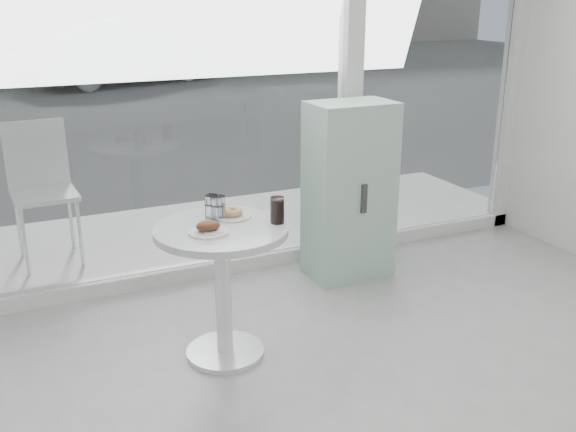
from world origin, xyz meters
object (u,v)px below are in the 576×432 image
water_tumbler_a (218,209)px  water_tumbler_b (212,207)px  main_table (222,265)px  cola_glass (277,211)px  patio_chair (42,183)px  car_silver (124,52)px  plate_fritter (209,228)px  mint_cabinet (349,191)px  plate_donut (232,214)px

water_tumbler_a → water_tumbler_b: (-0.02, 0.05, -0.00)m
main_table → cola_glass: cola_glass is taller
patio_chair → water_tumbler_a: 1.88m
patio_chair → car_silver: (2.65, 10.54, 0.09)m
patio_chair → plate_fritter: bearing=-73.3°
car_silver → water_tumbler_b: (-1.88, -12.19, 0.10)m
plate_fritter → cola_glass: (0.38, -0.00, 0.04)m
patio_chair → mint_cabinet: bearing=-32.7°
mint_cabinet → plate_fritter: size_ratio=6.00×
main_table → mint_cabinet: mint_cabinet is taller
mint_cabinet → cola_glass: bearing=-139.5°
car_silver → water_tumbler_a: 12.38m
patio_chair → water_tumbler_a: bearing=-68.0°
car_silver → plate_donut: size_ratio=21.72×
main_table → plate_fritter: 0.27m
water_tumbler_a → water_tumbler_b: 0.05m
water_tumbler_a → main_table: bearing=-102.8°
car_silver → water_tumbler_a: bearing=151.5°
mint_cabinet → car_silver: bearing=86.1°
car_silver → cola_glass: 12.53m
plate_donut → main_table: bearing=-132.3°
mint_cabinet → patio_chair: size_ratio=1.22×
car_silver → plate_fritter: car_silver is taller
water_tumbler_a → cola_glass: (0.27, -0.19, 0.01)m
main_table → water_tumbler_a: (0.03, 0.12, 0.28)m
patio_chair → plate_fritter: (0.68, -1.88, 0.16)m
main_table → cola_glass: (0.30, -0.07, 0.29)m
main_table → water_tumbler_b: water_tumbler_b is taller
plate_fritter → main_table: bearing=35.7°
plate_fritter → water_tumbler_a: size_ratio=1.59×
main_table → mint_cabinet: 1.39m
water_tumbler_a → cola_glass: 0.33m
car_silver → plate_donut: 12.37m
mint_cabinet → water_tumbler_b: 1.32m
main_table → water_tumbler_a: 0.30m
patio_chair → water_tumbler_b: bearing=-68.0°
car_silver → cola_glass: size_ratio=30.38×
plate_donut → water_tumbler_b: (-0.10, 0.05, 0.04)m
main_table → water_tumbler_b: 0.32m
main_table → car_silver: bearing=81.3°
mint_cabinet → plate_fritter: mint_cabinet is taller
water_tumbler_a → cola_glass: cola_glass is taller
mint_cabinet → plate_donut: mint_cabinet is taller
main_table → plate_donut: 0.29m
water_tumbler_a → water_tumbler_b: water_tumbler_a is taller
plate_fritter → plate_donut: plate_fritter is taller
car_silver → plate_fritter: size_ratio=20.95×
plate_fritter → cola_glass: bearing=-0.6°
patio_chair → plate_fritter: patio_chair is taller
water_tumbler_a → water_tumbler_b: bearing=112.0°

